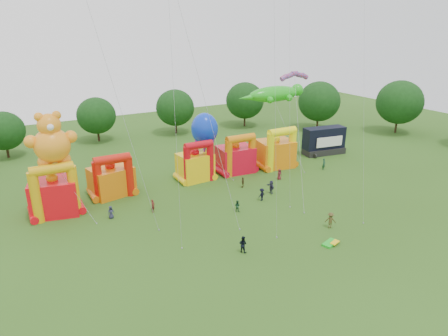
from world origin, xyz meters
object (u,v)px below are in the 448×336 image
stage_trailer (324,141)px  teddy_bear_kite (64,169)px  bouncy_castle_0 (55,194)px  gecko_kite (281,113)px  bouncy_castle_2 (196,165)px  spectator_4 (243,182)px  spectator_0 (111,212)px  octopus_kite (210,143)px

stage_trailer → teddy_bear_kite: 45.77m
bouncy_castle_0 → gecko_kite: gecko_kite is taller
bouncy_castle_2 → spectator_4: size_ratio=4.14×
spectator_0 → teddy_bear_kite: bearing=141.3°
bouncy_castle_0 → spectator_0: (5.69, -4.63, -1.87)m
bouncy_castle_0 → stage_trailer: 46.91m
octopus_kite → spectator_0: octopus_kite is taller
octopus_kite → spectator_4: size_ratio=6.42×
bouncy_castle_0 → bouncy_castle_2: (20.51, 2.03, -0.23)m
bouncy_castle_0 → gecko_kite: 38.41m
stage_trailer → octopus_kite: octopus_kite is taller
bouncy_castle_2 → teddy_bear_kite: teddy_bear_kite is taller
teddy_bear_kite → bouncy_castle_2: bearing=9.9°
bouncy_castle_2 → gecko_kite: size_ratio=0.48×
teddy_bear_kite → spectator_0: bearing=-37.9°
gecko_kite → spectator_4: 16.71m
bouncy_castle_0 → stage_trailer: (46.85, 2.48, -0.27)m
stage_trailer → spectator_4: 22.62m
octopus_kite → stage_trailer: bearing=-0.8°
bouncy_castle_0 → teddy_bear_kite: teddy_bear_kite is taller
teddy_bear_kite → gecko_kite: teddy_bear_kite is taller
teddy_bear_kite → spectator_4: teddy_bear_kite is taller
stage_trailer → gecko_kite: gecko_kite is taller
bouncy_castle_0 → stage_trailer: bearing=3.0°
teddy_bear_kite → octopus_kite: size_ratio=1.32×
octopus_kite → gecko_kite: bearing=4.6°
spectator_0 → spectator_4: spectator_0 is taller
spectator_4 → octopus_kite: bearing=-134.7°
stage_trailer → spectator_4: stage_trailer is taller
octopus_kite → spectator_4: octopus_kite is taller
spectator_0 → spectator_4: (19.56, 0.56, -0.04)m
bouncy_castle_2 → octopus_kite: size_ratio=0.65×
gecko_kite → spectator_0: bearing=-165.0°
bouncy_castle_0 → gecko_kite: (37.77, 3.98, 5.68)m
stage_trailer → octopus_kite: 23.63m
spectator_4 → bouncy_castle_0: bearing=-68.9°
bouncy_castle_0 → spectator_0: bouncy_castle_0 is taller
bouncy_castle_2 → octopus_kite: octopus_kite is taller
bouncy_castle_2 → stage_trailer: size_ratio=0.80×
teddy_bear_kite → spectator_0: size_ratio=8.05×
bouncy_castle_0 → stage_trailer: bouncy_castle_0 is taller
octopus_kite → spectator_0: bearing=-157.2°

